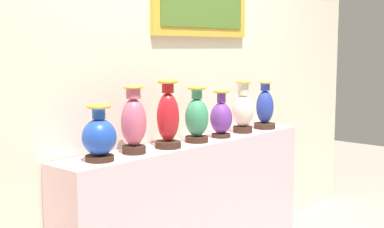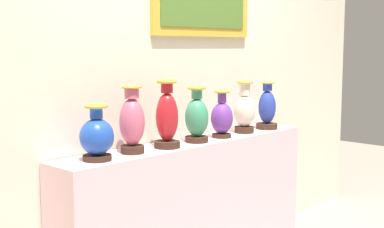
{
  "view_description": "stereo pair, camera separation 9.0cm",
  "coord_description": "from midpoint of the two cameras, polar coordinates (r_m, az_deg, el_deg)",
  "views": [
    {
      "loc": [
        -2.56,
        -2.29,
        1.49
      ],
      "look_at": [
        0.0,
        0.0,
        1.06
      ],
      "focal_mm": 50.37,
      "sensor_mm": 36.0,
      "label": 1
    },
    {
      "loc": [
        -2.5,
        -2.36,
        1.49
      ],
      "look_at": [
        0.0,
        0.0,
        1.06
      ],
      "focal_mm": 50.37,
      "sensor_mm": 36.0,
      "label": 2
    }
  ],
  "objects": [
    {
      "name": "display_shelf",
      "position": [
        3.59,
        -0.73,
        -9.87
      ],
      "size": [
        2.03,
        0.31,
        0.88
      ],
      "primitive_type": "cube",
      "color": "beige",
      "rests_on": "ground_plane"
    },
    {
      "name": "vase_violet",
      "position": [
        3.63,
        2.4,
        -0.35
      ],
      "size": [
        0.15,
        0.15,
        0.32
      ],
      "color": "#382319",
      "rests_on": "display_shelf"
    },
    {
      "name": "vase_cobalt",
      "position": [
        4.05,
        7.09,
        0.56
      ],
      "size": [
        0.16,
        0.16,
        0.35
      ],
      "color": "#382319",
      "rests_on": "display_shelf"
    },
    {
      "name": "vase_crimson",
      "position": [
        3.25,
        -3.36,
        -0.41
      ],
      "size": [
        0.16,
        0.16,
        0.42
      ],
      "color": "#382319",
      "rests_on": "display_shelf"
    },
    {
      "name": "vase_sapphire",
      "position": [
        2.93,
        -10.67,
        -2.38
      ],
      "size": [
        0.19,
        0.19,
        0.31
      ],
      "color": "#382319",
      "rests_on": "display_shelf"
    },
    {
      "name": "vase_jade",
      "position": [
        3.45,
        -0.24,
        -0.4
      ],
      "size": [
        0.15,
        0.15,
        0.36
      ],
      "color": "#382319",
      "rests_on": "display_shelf"
    },
    {
      "name": "vase_rose",
      "position": [
        3.1,
        -7.03,
        -0.92
      ],
      "size": [
        0.15,
        0.15,
        0.39
      ],
      "color": "#382319",
      "rests_on": "display_shelf"
    },
    {
      "name": "back_wall",
      "position": [
        3.59,
        -3.23,
        6.18
      ],
      "size": [
        4.61,
        0.14,
        2.84
      ],
      "color": "beige",
      "rests_on": "ground_plane"
    },
    {
      "name": "vase_ivory",
      "position": [
        3.85,
        4.75,
        0.37
      ],
      "size": [
        0.15,
        0.15,
        0.37
      ],
      "color": "#382319",
      "rests_on": "display_shelf"
    }
  ]
}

